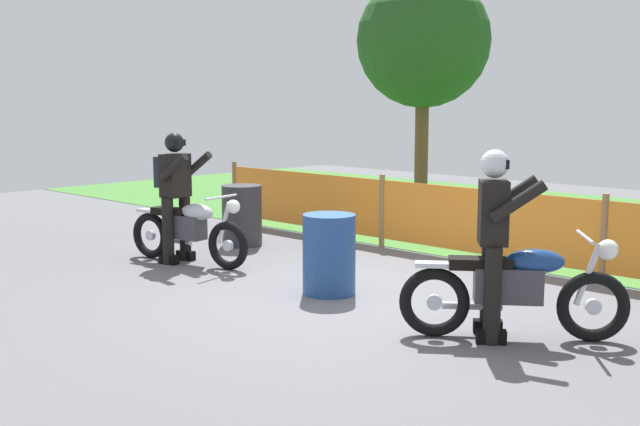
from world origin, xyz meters
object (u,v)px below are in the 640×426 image
oil_drum (242,215)px  spare_drum (329,254)px  rider_lead (175,190)px  rider_trailing (494,237)px  motorcycle_trailing (515,288)px  motorcycle_lead (188,230)px

oil_drum → spare_drum: size_ratio=1.00×
rider_lead → rider_trailing: 4.75m
motorcycle_trailing → rider_lead: (-4.91, -0.12, 0.49)m
motorcycle_lead → rider_lead: rider_lead is taller
motorcycle_trailing → spare_drum: bearing=141.3°
oil_drum → spare_drum: (2.89, -1.20, 0.00)m
motorcycle_trailing → spare_drum: 2.31m
rider_lead → spare_drum: bearing=-7.4°
motorcycle_trailing → spare_drum: (-2.31, 0.05, -0.02)m
rider_lead → spare_drum: (2.60, 0.16, -0.51)m
motorcycle_trailing → oil_drum: 5.34m
rider_trailing → oil_drum: bearing=127.2°
motorcycle_lead → rider_trailing: rider_trailing is taller
motorcycle_lead → spare_drum: bearing=-8.1°
oil_drum → spare_drum: bearing=-22.6°
motorcycle_lead → rider_lead: size_ratio=1.15×
oil_drum → rider_trailing: bearing=-15.2°
rider_trailing → spare_drum: rider_trailing is taller
motorcycle_lead → oil_drum: 1.41m
motorcycle_lead → rider_lead: 0.55m
motorcycle_lead → oil_drum: bearing=99.6°
rider_trailing → motorcycle_lead: bearing=141.8°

